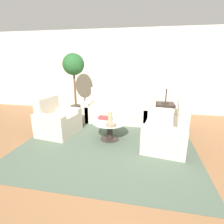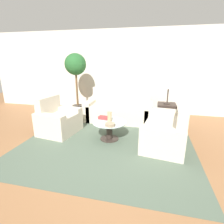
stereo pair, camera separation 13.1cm
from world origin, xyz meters
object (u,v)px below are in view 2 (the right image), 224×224
(sofa_main, at_px, (119,110))
(table_lamp, at_px, (169,84))
(loveseat, at_px, (169,130))
(coffee_table, at_px, (109,128))
(vase, at_px, (110,117))
(bowl, at_px, (110,125))
(armchair, at_px, (57,121))
(book_stack, at_px, (104,118))
(potted_plant, at_px, (76,71))

(sofa_main, bearing_deg, table_lamp, -0.63)
(loveseat, xyz_separation_m, coffee_table, (-1.24, -0.10, -0.02))
(coffee_table, distance_m, vase, 0.25)
(loveseat, bearing_deg, sofa_main, -125.05)
(bowl, bearing_deg, armchair, 166.31)
(coffee_table, bearing_deg, sofa_main, 91.53)
(sofa_main, xyz_separation_m, armchair, (-1.26, -1.22, -0.01))
(coffee_table, xyz_separation_m, vase, (0.00, 0.01, 0.25))
(table_lamp, distance_m, book_stack, 1.94)
(vase, bearing_deg, bowl, -73.17)
(loveseat, relative_size, book_stack, 6.56)
(loveseat, relative_size, potted_plant, 0.84)
(sofa_main, bearing_deg, coffee_table, -88.47)
(armchair, height_order, bowl, armchair)
(armchair, height_order, book_stack, armchair)
(vase, bearing_deg, sofa_main, 91.65)
(sofa_main, distance_m, vase, 1.32)
(loveseat, distance_m, coffee_table, 1.24)
(sofa_main, relative_size, coffee_table, 2.54)
(loveseat, bearing_deg, bowl, -64.89)
(armchair, bearing_deg, potted_plant, 11.40)
(armchair, height_order, coffee_table, armchair)
(armchair, relative_size, loveseat, 0.62)
(loveseat, height_order, vase, loveseat)
(table_lamp, relative_size, book_stack, 2.70)
(sofa_main, relative_size, potted_plant, 1.00)
(vase, xyz_separation_m, book_stack, (-0.17, 0.13, -0.08))
(book_stack, bearing_deg, sofa_main, 91.84)
(sofa_main, xyz_separation_m, loveseat, (1.27, -1.21, -0.00))
(vase, bearing_deg, coffee_table, -106.03)
(vase, bearing_deg, armchair, 176.46)
(table_lamp, bearing_deg, armchair, -154.65)
(sofa_main, bearing_deg, armchair, -135.84)
(sofa_main, xyz_separation_m, book_stack, (-0.13, -1.17, 0.15))
(armchair, relative_size, bowl, 4.73)
(coffee_table, distance_m, potted_plant, 2.28)
(bowl, bearing_deg, book_stack, 122.68)
(potted_plant, xyz_separation_m, vase, (1.37, -1.44, -0.84))
(loveseat, distance_m, potted_plant, 3.12)
(bowl, bearing_deg, vase, 106.83)
(loveseat, height_order, table_lamp, table_lamp)
(sofa_main, distance_m, potted_plant, 1.71)
(armchair, bearing_deg, bowl, -95.51)
(vase, bearing_deg, book_stack, 142.79)
(coffee_table, bearing_deg, potted_plant, 133.30)
(loveseat, distance_m, bowl, 1.22)
(table_lamp, bearing_deg, book_stack, -140.78)
(sofa_main, distance_m, bowl, 1.57)
(potted_plant, distance_m, book_stack, 2.01)
(potted_plant, xyz_separation_m, bowl, (1.45, -1.70, -0.92))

